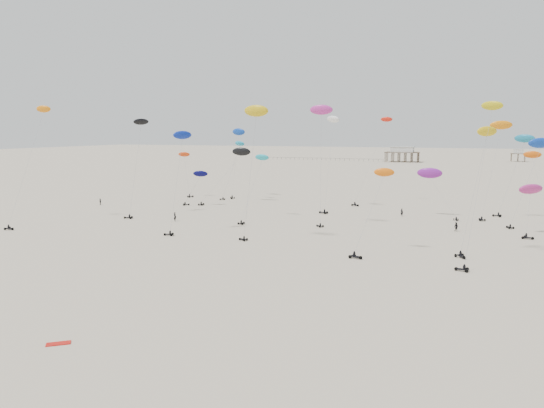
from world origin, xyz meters
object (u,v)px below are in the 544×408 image
at_px(pavilion_main, 402,155).
at_px(spectator_0, 175,221).
at_px(rig_0, 477,179).
at_px(rig_9, 137,152).
at_px(pavilion_small, 518,156).
at_px(rig_4, 237,144).

relative_size(pavilion_main, spectator_0, 9.06).
xyz_separation_m(rig_0, rig_9, (-74.65, 15.50, 2.65)).
height_order(pavilion_small, rig_0, rig_0).
distance_m(pavilion_small, rig_4, 251.00).
bearing_deg(rig_0, rig_9, -41.96).
bearing_deg(rig_9, rig_4, -30.12).
bearing_deg(rig_9, pavilion_small, -40.38).
xyz_separation_m(rig_4, rig_9, (-7.22, -40.92, -1.05)).
relative_size(rig_4, spectator_0, 8.94).
bearing_deg(pavilion_main, spectator_0, -94.20).
bearing_deg(rig_9, pavilion_main, -27.36).
bearing_deg(rig_4, pavilion_main, -107.57).
xyz_separation_m(pavilion_small, spectator_0, (-88.23, -278.27, -3.49)).
distance_m(rig_4, spectator_0, 48.80).
xyz_separation_m(pavilion_main, spectator_0, (-18.23, -248.27, -4.22)).
distance_m(pavilion_main, spectator_0, 248.97).
xyz_separation_m(pavilion_main, rig_4, (-23.76, -202.49, 11.76)).
distance_m(pavilion_small, spectator_0, 291.94).
bearing_deg(rig_0, pavilion_main, -110.66).
bearing_deg(pavilion_main, pavilion_small, 23.20).
distance_m(rig_4, rig_9, 41.57).
xyz_separation_m(pavilion_small, rig_0, (-26.33, -288.91, 8.80)).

